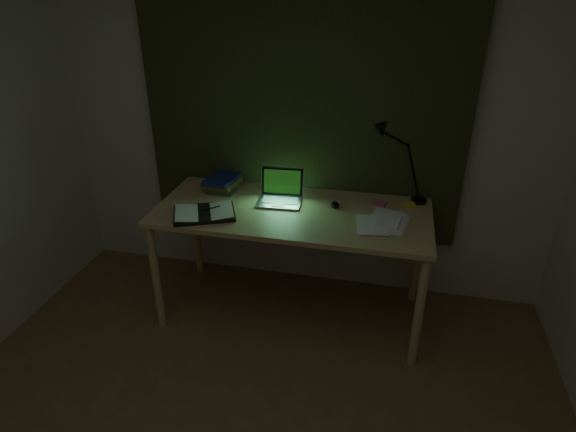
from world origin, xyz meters
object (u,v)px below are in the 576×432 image
(laptop, at_px, (279,189))
(loose_papers, at_px, (381,220))
(open_textbook, at_px, (204,213))
(desk_lamp, at_px, (424,162))
(book_stack, at_px, (223,182))
(desk, at_px, (292,263))

(laptop, distance_m, loose_papers, 0.68)
(loose_papers, bearing_deg, open_textbook, -171.47)
(desk_lamp, bearing_deg, laptop, -174.35)
(loose_papers, height_order, desk_lamp, desk_lamp)
(open_textbook, xyz_separation_m, loose_papers, (1.09, 0.16, -0.01))
(book_stack, distance_m, desk_lamp, 1.36)
(laptop, distance_m, desk_lamp, 0.94)
(book_stack, bearing_deg, desk, -22.37)
(open_textbook, height_order, desk_lamp, desk_lamp)
(open_textbook, distance_m, book_stack, 0.42)
(loose_papers, relative_size, desk_lamp, 0.57)
(open_textbook, relative_size, book_stack, 1.50)
(open_textbook, height_order, book_stack, book_stack)
(laptop, relative_size, open_textbook, 0.86)
(desk, bearing_deg, laptop, 142.25)
(desk, xyz_separation_m, open_textbook, (-0.52, -0.19, 0.42))
(desk_lamp, bearing_deg, desk, -167.31)
(laptop, bearing_deg, desk_lamp, 10.26)
(desk, bearing_deg, book_stack, 157.63)
(open_textbook, bearing_deg, loose_papers, -15.16)
(desk_lamp, bearing_deg, loose_papers, -132.63)
(open_textbook, distance_m, loose_papers, 1.10)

